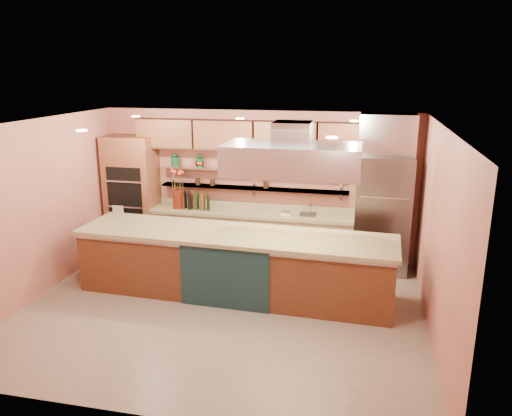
% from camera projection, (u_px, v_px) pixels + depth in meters
% --- Properties ---
extents(floor, '(6.00, 5.00, 0.02)m').
position_uv_depth(floor, '(222.00, 310.00, 7.59)').
color(floor, gray).
rests_on(floor, ground).
extents(ceiling, '(6.00, 5.00, 0.02)m').
position_uv_depth(ceiling, '(219.00, 124.00, 6.84)').
color(ceiling, black).
rests_on(ceiling, wall_back).
extents(wall_back, '(6.00, 0.04, 2.80)m').
position_uv_depth(wall_back, '(257.00, 184.00, 9.56)').
color(wall_back, '#BE6D59').
rests_on(wall_back, floor).
extents(wall_front, '(6.00, 0.04, 2.80)m').
position_uv_depth(wall_front, '(148.00, 296.00, 4.86)').
color(wall_front, '#BE6D59').
rests_on(wall_front, floor).
extents(wall_left, '(0.04, 5.00, 2.80)m').
position_uv_depth(wall_left, '(37.00, 210.00, 7.83)').
color(wall_left, '#BE6D59').
rests_on(wall_left, floor).
extents(wall_right, '(0.04, 5.00, 2.80)m').
position_uv_depth(wall_right, '(438.00, 236.00, 6.59)').
color(wall_right, '#BE6D59').
rests_on(wall_right, floor).
extents(oven_stack, '(0.95, 0.64, 2.30)m').
position_uv_depth(oven_stack, '(133.00, 194.00, 9.84)').
color(oven_stack, brown).
rests_on(oven_stack, floor).
extents(refrigerator, '(0.95, 0.72, 2.10)m').
position_uv_depth(refrigerator, '(382.00, 214.00, 8.84)').
color(refrigerator, slate).
rests_on(refrigerator, floor).
extents(back_counter, '(3.84, 0.64, 0.93)m').
position_uv_depth(back_counter, '(251.00, 235.00, 9.54)').
color(back_counter, '#9F7B5F').
rests_on(back_counter, floor).
extents(wall_shelf_lower, '(3.60, 0.26, 0.03)m').
position_uv_depth(wall_shelf_lower, '(253.00, 188.00, 9.47)').
color(wall_shelf_lower, silver).
rests_on(wall_shelf_lower, wall_back).
extents(wall_shelf_upper, '(3.60, 0.26, 0.03)m').
position_uv_depth(wall_shelf_upper, '(253.00, 170.00, 9.37)').
color(wall_shelf_upper, silver).
rests_on(wall_shelf_upper, wall_back).
extents(upper_cabinets, '(4.60, 0.36, 0.55)m').
position_uv_depth(upper_cabinets, '(255.00, 136.00, 9.14)').
color(upper_cabinets, brown).
rests_on(upper_cabinets, wall_back).
extents(range_hood, '(2.00, 1.00, 0.45)m').
position_uv_depth(range_hood, '(292.00, 159.00, 7.35)').
color(range_hood, silver).
rests_on(range_hood, ceiling).
extents(ceiling_downlights, '(4.00, 2.80, 0.02)m').
position_uv_depth(ceiling_downlights, '(223.00, 125.00, 7.03)').
color(ceiling_downlights, '#FFE5A5').
rests_on(ceiling_downlights, ceiling).
extents(island, '(5.01, 1.27, 1.04)m').
position_uv_depth(island, '(235.00, 264.00, 8.00)').
color(island, brown).
rests_on(island, floor).
extents(flower_vase, '(0.24, 0.24, 0.36)m').
position_uv_depth(flower_vase, '(178.00, 199.00, 9.62)').
color(flower_vase, '#5C190D').
rests_on(flower_vase, back_counter).
extents(oil_bottle_cluster, '(0.77, 0.29, 0.24)m').
position_uv_depth(oil_bottle_cluster, '(193.00, 203.00, 9.57)').
color(oil_bottle_cluster, black).
rests_on(oil_bottle_cluster, back_counter).
extents(kitchen_scale, '(0.18, 0.15, 0.09)m').
position_uv_depth(kitchen_scale, '(286.00, 212.00, 9.22)').
color(kitchen_scale, silver).
rests_on(kitchen_scale, back_counter).
extents(bar_faucet, '(0.03, 0.03, 0.23)m').
position_uv_depth(bar_faucet, '(311.00, 209.00, 9.20)').
color(bar_faucet, silver).
rests_on(bar_faucet, back_counter).
extents(copper_kettle, '(0.22, 0.22, 0.14)m').
position_uv_depth(copper_kettle, '(200.00, 163.00, 9.57)').
color(copper_kettle, '#B14028').
rests_on(copper_kettle, wall_shelf_upper).
extents(green_canister, '(0.18, 0.18, 0.18)m').
position_uv_depth(green_canister, '(240.00, 164.00, 9.40)').
color(green_canister, '#0F461F').
rests_on(green_canister, wall_shelf_upper).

